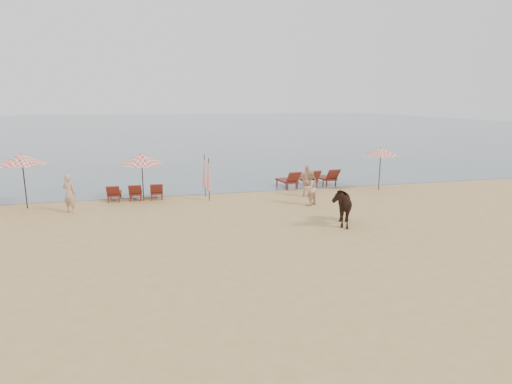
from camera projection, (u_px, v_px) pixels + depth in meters
ground at (295, 259)px, 13.24m from camera, size 120.00×120.00×0.00m
sea at (168, 124)px, 89.09m from camera, size 160.00×140.00×0.06m
lounger_cluster_left at (136, 192)px, 21.11m from camera, size 2.65×1.58×0.58m
lounger_cluster_right at (308, 178)px, 24.29m from camera, size 3.43×2.30×0.70m
umbrella_open_left_a at (22, 159)px, 19.03m from camera, size 2.22×2.22×2.53m
umbrella_open_left_b at (141, 159)px, 20.49m from camera, size 1.90×1.93×2.42m
umbrella_open_right at (381, 152)px, 23.13m from camera, size 1.93×1.93×2.35m
umbrella_closed_left at (209, 175)px, 20.73m from camera, size 0.26×0.26×2.11m
umbrella_closed_right at (205, 171)px, 21.66m from camera, size 0.26×0.26×2.16m
cow at (341, 205)px, 16.79m from camera, size 1.42×2.05×1.59m
beachgoer_left at (69, 193)px, 18.61m from camera, size 0.75×0.67×1.72m
beachgoer_right_a at (309, 188)px, 19.94m from camera, size 1.02×0.98×1.65m
beachgoer_right_b at (307, 181)px, 21.77m from camera, size 1.01×0.60×1.62m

